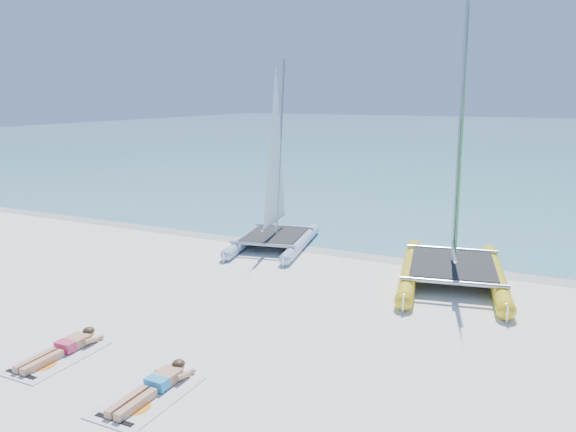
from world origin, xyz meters
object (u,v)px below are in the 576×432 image
sunbather_a (64,347)px  towel_b (148,396)px  towel_a (56,357)px  catamaran_blue (275,190)px  catamaran_yellow (457,190)px  sunbather_b (155,385)px

sunbather_a → towel_b: (2.42, -0.54, -0.11)m
towel_a → sunbather_a: (0.00, 0.19, 0.11)m
catamaran_blue → towel_b: bearing=-86.2°
sunbather_a → catamaran_blue: bearing=90.0°
catamaran_yellow → towel_b: catamaran_yellow is taller
towel_a → sunbather_a: sunbather_a is taller
towel_a → sunbather_a: bearing=90.0°
catamaran_yellow → sunbather_b: (-3.19, -8.33, -2.19)m
towel_b → catamaran_yellow: bearing=69.5°
sunbather_a → sunbather_b: same height
catamaran_blue → towel_b: (2.43, -9.08, -1.79)m
catamaran_blue → sunbather_b: 9.37m
sunbather_a → towel_b: sunbather_a is taller
catamaran_yellow → sunbather_b: size_ratio=4.24×
towel_b → sunbather_a: bearing=167.5°
towel_a → sunbather_b: sunbather_b is taller
towel_a → towel_b: size_ratio=1.00×
towel_b → sunbather_b: sunbather_b is taller
catamaran_yellow → towel_b: bearing=-121.6°
towel_a → towel_b: same height
sunbather_a → sunbather_b: 2.45m
catamaran_yellow → sunbather_a: 10.00m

